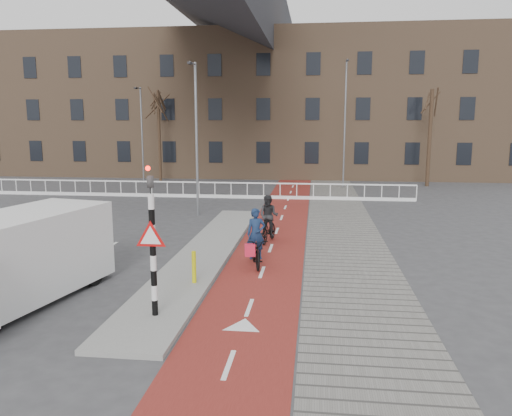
# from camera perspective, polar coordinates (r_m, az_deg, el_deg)

# --- Properties ---
(ground) EXTENTS (120.00, 120.00, 0.00)m
(ground) POSITION_cam_1_polar(r_m,az_deg,el_deg) (13.90, -6.45, -9.53)
(ground) COLOR #38383A
(ground) RESTS_ON ground
(bike_lane) EXTENTS (2.50, 60.00, 0.01)m
(bike_lane) POSITION_cam_1_polar(r_m,az_deg,el_deg) (23.27, 2.78, -1.58)
(bike_lane) COLOR maroon
(bike_lane) RESTS_ON ground
(sidewalk) EXTENTS (3.00, 60.00, 0.01)m
(sidewalk) POSITION_cam_1_polar(r_m,az_deg,el_deg) (23.25, 9.68, -1.72)
(sidewalk) COLOR slate
(sidewalk) RESTS_ON ground
(curb_island) EXTENTS (1.80, 16.00, 0.12)m
(curb_island) POSITION_cam_1_polar(r_m,az_deg,el_deg) (17.76, -5.72, -5.02)
(curb_island) COLOR gray
(curb_island) RESTS_ON ground
(traffic_signal) EXTENTS (0.80, 0.80, 3.68)m
(traffic_signal) POSITION_cam_1_polar(r_m,az_deg,el_deg) (11.64, -11.79, -3.30)
(traffic_signal) COLOR black
(traffic_signal) RESTS_ON curb_island
(bollard) EXTENTS (0.12, 0.12, 0.91)m
(bollard) POSITION_cam_1_polar(r_m,az_deg,el_deg) (14.19, -7.11, -6.71)
(bollard) COLOR #D1CF0B
(bollard) RESTS_ON curb_island
(cyclist_near) EXTENTS (1.03, 1.89, 1.88)m
(cyclist_near) POSITION_cam_1_polar(r_m,az_deg,el_deg) (16.03, -0.01, -4.47)
(cyclist_near) COLOR black
(cyclist_near) RESTS_ON bike_lane
(cyclist_far) EXTENTS (0.88, 1.75, 1.83)m
(cyclist_far) POSITION_cam_1_polar(r_m,az_deg,el_deg) (19.14, 1.46, -1.72)
(cyclist_far) COLOR black
(cyclist_far) RESTS_ON bike_lane
(van) EXTENTS (3.18, 5.66, 2.29)m
(van) POSITION_cam_1_polar(r_m,az_deg,el_deg) (14.06, -25.81, -5.11)
(van) COLOR silver
(van) RESTS_ON ground
(railing) EXTENTS (28.00, 0.10, 0.99)m
(railing) POSITION_cam_1_polar(r_m,az_deg,el_deg) (31.13, -8.32, 1.78)
(railing) COLOR silver
(railing) RESTS_ON ground
(townhouse_row) EXTENTS (46.00, 10.00, 15.90)m
(townhouse_row) POSITION_cam_1_polar(r_m,az_deg,el_deg) (45.29, -0.98, 13.87)
(townhouse_row) COLOR #7F6047
(townhouse_row) RESTS_ON ground
(tree_mid) EXTENTS (0.23, 0.23, 6.98)m
(tree_mid) POSITION_cam_1_polar(r_m,az_deg,el_deg) (39.90, -10.99, 8.04)
(tree_mid) COLOR black
(tree_mid) RESTS_ON ground
(tree_right) EXTENTS (0.26, 0.26, 6.88)m
(tree_right) POSITION_cam_1_polar(r_m,az_deg,el_deg) (37.99, 19.23, 7.52)
(tree_right) COLOR black
(tree_right) RESTS_ON ground
(streetlight_near) EXTENTS (0.12, 0.12, 7.39)m
(streetlight_near) POSITION_cam_1_polar(r_m,az_deg,el_deg) (24.65, -6.81, 7.65)
(streetlight_near) COLOR slate
(streetlight_near) RESTS_ON ground
(streetlight_left) EXTENTS (0.12, 0.12, 7.15)m
(streetlight_left) POSITION_cam_1_polar(r_m,az_deg,el_deg) (38.85, -12.89, 8.05)
(streetlight_left) COLOR slate
(streetlight_left) RESTS_ON ground
(streetlight_right) EXTENTS (0.12, 0.12, 8.80)m
(streetlight_right) POSITION_cam_1_polar(r_m,az_deg,el_deg) (35.81, 10.11, 9.34)
(streetlight_right) COLOR slate
(streetlight_right) RESTS_ON ground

